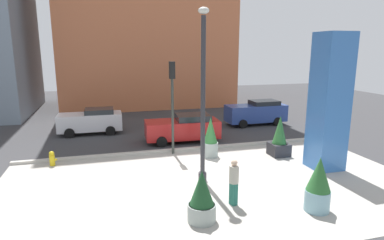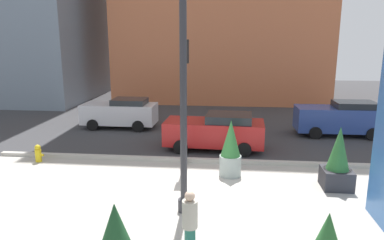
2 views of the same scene
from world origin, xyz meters
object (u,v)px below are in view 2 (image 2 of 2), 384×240
object	(u,v)px
potted_plant_near_right	(231,150)
car_intersection	(121,113)
car_passing_lane	(341,118)
pedestrian_on_sidewalk	(190,223)
traffic_light_far_side	(185,83)
car_curb_east	(216,131)
lamp_post	(183,94)
potted_plant_by_pillar	(338,162)
fire_hydrant	(38,153)

from	to	relation	value
potted_plant_near_right	car_intersection	size ratio (longest dim) A/B	0.51
car_passing_lane	pedestrian_on_sidewalk	xyz separation A→B (m)	(-6.77, -11.94, 0.04)
traffic_light_far_side	car_curb_east	size ratio (longest dim) A/B	1.09
car_intersection	potted_plant_near_right	bearing A→B (deg)	-47.52
lamp_post	potted_plant_by_pillar	size ratio (longest dim) A/B	3.32
car_intersection	car_curb_east	size ratio (longest dim) A/B	0.91
potted_plant_by_pillar	pedestrian_on_sidewalk	bearing A→B (deg)	-134.11
fire_hydrant	traffic_light_far_side	xyz separation A→B (m)	(6.20, 0.31, 3.00)
traffic_light_far_side	car_curb_east	distance (m)	3.55
potted_plant_by_pillar	car_intersection	world-z (taller)	potted_plant_by_pillar
potted_plant_near_right	potted_plant_by_pillar	xyz separation A→B (m)	(3.67, -0.77, -0.05)
lamp_post	car_intersection	size ratio (longest dim) A/B	1.73
car_passing_lane	car_intersection	bearing A→B (deg)	177.85
potted_plant_by_pillar	car_curb_east	bearing A→B (deg)	136.87
potted_plant_by_pillar	fire_hydrant	size ratio (longest dim) A/B	2.94
fire_hydrant	potted_plant_by_pillar	bearing A→B (deg)	-7.37
potted_plant_by_pillar	fire_hydrant	distance (m)	11.81
traffic_light_far_side	car_intersection	xyz separation A→B (m)	(-4.47, 5.82, -2.48)
traffic_light_far_side	car_intersection	size ratio (longest dim) A/B	1.20
potted_plant_by_pillar	pedestrian_on_sidewalk	world-z (taller)	potted_plant_by_pillar
lamp_post	car_intersection	distance (m)	11.41
lamp_post	pedestrian_on_sidewalk	world-z (taller)	lamp_post
car_passing_lane	fire_hydrant	bearing A→B (deg)	-157.72
lamp_post	fire_hydrant	bearing A→B (deg)	150.22
potted_plant_by_pillar	potted_plant_near_right	bearing A→B (deg)	168.22
fire_hydrant	traffic_light_far_side	bearing A→B (deg)	2.87
potted_plant_by_pillar	car_passing_lane	distance (m)	7.51
potted_plant_by_pillar	car_curb_east	xyz separation A→B (m)	(-4.35, 4.08, -0.09)
lamp_post	traffic_light_far_side	xyz separation A→B (m)	(-0.45, 4.11, -0.21)
car_curb_east	potted_plant_near_right	bearing A→B (deg)	-78.38
potted_plant_by_pillar	car_passing_lane	xyz separation A→B (m)	(2.17, 7.19, -0.02)
car_intersection	car_passing_lane	size ratio (longest dim) A/B	0.92
car_curb_east	pedestrian_on_sidewalk	size ratio (longest dim) A/B	2.62
lamp_post	traffic_light_far_side	world-z (taller)	lamp_post
fire_hydrant	car_passing_lane	size ratio (longest dim) A/B	0.16
potted_plant_near_right	car_passing_lane	bearing A→B (deg)	47.73
lamp_post	car_curb_east	distance (m)	6.95
lamp_post	car_intersection	xyz separation A→B (m)	(-4.92, 9.94, -2.69)
traffic_light_far_side	car_intersection	bearing A→B (deg)	127.53
traffic_light_far_side	potted_plant_by_pillar	bearing A→B (deg)	-18.34
potted_plant_near_right	car_curb_east	distance (m)	3.39
car_intersection	car_curb_east	bearing A→B (deg)	-32.41
lamp_post	car_curb_east	xyz separation A→B (m)	(0.70, 6.37, -2.70)
potted_plant_by_pillar	car_curb_east	distance (m)	5.97
lamp_post	traffic_light_far_side	distance (m)	4.14
traffic_light_far_side	potted_plant_near_right	bearing A→B (deg)	-30.06
car_curb_east	lamp_post	bearing A→B (deg)	-96.24
potted_plant_by_pillar	traffic_light_far_side	distance (m)	6.27
traffic_light_far_side	car_curb_east	world-z (taller)	traffic_light_far_side
pedestrian_on_sidewalk	lamp_post	bearing A→B (deg)	100.32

